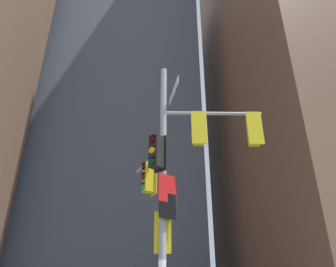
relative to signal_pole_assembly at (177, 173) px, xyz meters
The scene contains 3 objects.
building_tower_right 28.63m from the signal_pole_assembly, 37.48° to the left, with size 16.59×16.59×52.78m, color brown.
building_mid_block 23.75m from the signal_pole_assembly, 100.49° to the left, with size 16.75×16.75×29.48m, color #4C5460.
signal_pole_assembly is the anchor object (origin of this frame).
Camera 1 is at (-1.15, -8.95, 1.89)m, focal length 33.79 mm.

